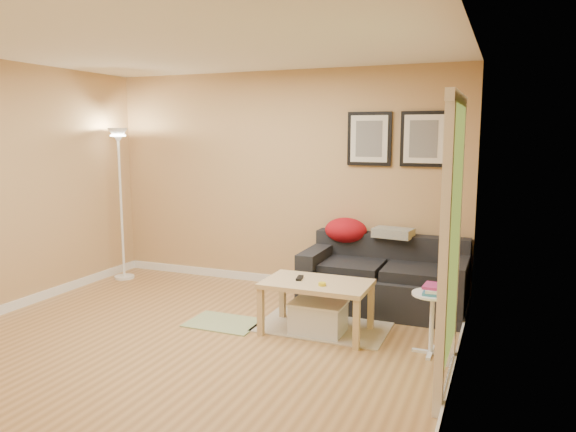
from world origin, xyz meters
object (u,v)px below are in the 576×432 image
object	(u,v)px
coffee_table	(317,307)
storage_bin	(318,317)
sofa	(384,274)
floor_lamp	(121,208)
side_table	(432,324)
book_stack	(435,289)

from	to	relation	value
coffee_table	storage_bin	bearing A→B (deg)	-43.31
sofa	coffee_table	bearing A→B (deg)	-114.02
coffee_table	floor_lamp	distance (m)	3.16
coffee_table	floor_lamp	world-z (taller)	floor_lamp
coffee_table	side_table	size ratio (longest dim) A/B	1.85
side_table	storage_bin	bearing A→B (deg)	174.88
side_table	coffee_table	bearing A→B (deg)	174.13
coffee_table	book_stack	xyz separation A→B (m)	(1.08, -0.11, 0.33)
side_table	sofa	bearing A→B (deg)	120.92
side_table	floor_lamp	world-z (taller)	floor_lamp
coffee_table	book_stack	distance (m)	1.14
sofa	storage_bin	world-z (taller)	sofa
coffee_table	storage_bin	distance (m)	0.10
storage_bin	book_stack	size ratio (longest dim) A/B	2.13
sofa	floor_lamp	xyz separation A→B (m)	(-3.38, -0.05, 0.54)
book_stack	floor_lamp	size ratio (longest dim) A/B	0.12
sofa	book_stack	size ratio (longest dim) A/B	7.21
floor_lamp	sofa	bearing A→B (deg)	0.92
floor_lamp	coffee_table	bearing A→B (deg)	-17.04
sofa	floor_lamp	bearing A→B (deg)	-179.08
floor_lamp	storage_bin	bearing A→B (deg)	-17.20
side_table	floor_lamp	xyz separation A→B (m)	(-4.02, 1.01, 0.65)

